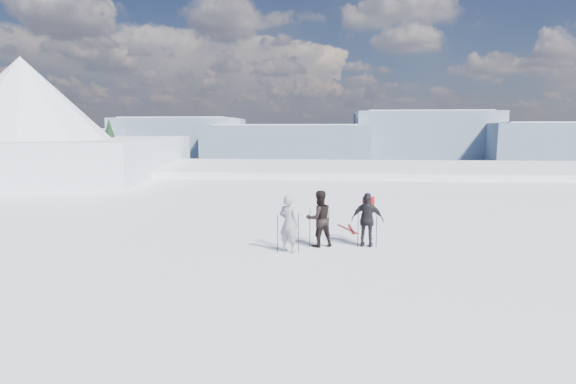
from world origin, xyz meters
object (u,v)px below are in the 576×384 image
at_px(skier_grey, 289,223).
at_px(skis_loose, 349,229).
at_px(skier_dark, 319,219).
at_px(skier_pack, 367,220).

height_order(skier_grey, skis_loose, skier_grey).
bearing_deg(skier_grey, skis_loose, -95.25).
distance_m(skier_grey, skis_loose, 4.04).
bearing_deg(skier_dark, skier_pack, 160.32).
bearing_deg(skier_dark, skier_grey, 15.29).
relative_size(skier_dark, skier_pack, 1.04).
xyz_separation_m(skier_pack, skis_loose, (-0.44, 2.50, -0.87)).
height_order(skier_dark, skis_loose, skier_dark).
height_order(skier_pack, skis_loose, skier_pack).
bearing_deg(skis_loose, skier_pack, -80.01).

